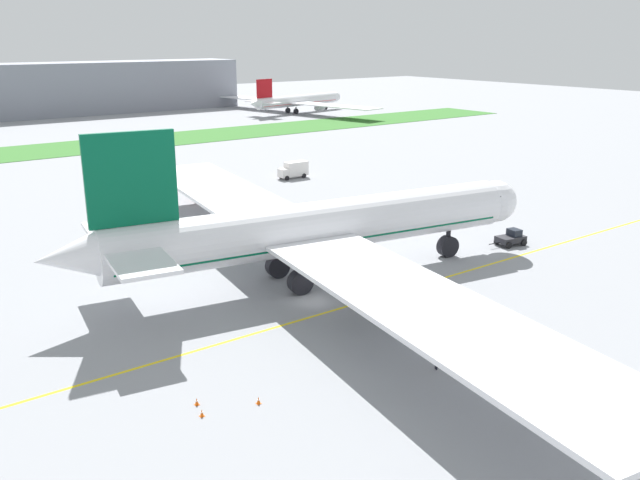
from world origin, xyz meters
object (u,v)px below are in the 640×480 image
object	(u,v)px
airliner_foreground	(312,229)
service_truck_fuel_bowser	(294,170)
traffic_cone_port_wing	(197,401)
service_truck_baggage_loader	(208,192)
parked_airliner_far_right	(296,101)
traffic_cone_near_nose	(258,400)
traffic_cone_starboard_wing	(202,413)
pushback_tug	(511,238)
ground_crew_wingwalker_port	(437,358)

from	to	relation	value
airliner_foreground	service_truck_fuel_bowser	xyz separation A→B (m)	(31.50, 49.53, -4.53)
traffic_cone_port_wing	service_truck_baggage_loader	xyz separation A→B (m)	(31.96, 59.13, 1.25)
traffic_cone_port_wing	parked_airliner_far_right	xyz separation A→B (m)	(122.00, 162.74, 4.05)
traffic_cone_port_wing	service_truck_fuel_bowser	world-z (taller)	service_truck_fuel_bowser
traffic_cone_near_nose	airliner_foreground	bearing A→B (deg)	45.31
traffic_cone_starboard_wing	traffic_cone_port_wing	bearing A→B (deg)	75.53
service_truck_baggage_loader	parked_airliner_far_right	xyz separation A→B (m)	(90.04, 103.61, 2.80)
pushback_tug	service_truck_fuel_bowser	xyz separation A→B (m)	(1.81, 54.17, 0.73)
airliner_foreground	traffic_cone_near_nose	xyz separation A→B (m)	(-19.20, -19.41, -5.94)
ground_crew_wingwalker_port	service_truck_fuel_bowser	bearing A→B (deg)	63.95
pushback_tug	traffic_cone_port_wing	xyz separation A→B (m)	(-52.75, -12.11, -0.69)
traffic_cone_starboard_wing	parked_airliner_far_right	xyz separation A→B (m)	(122.44, 164.44, 4.05)
traffic_cone_near_nose	service_truck_baggage_loader	distance (m)	67.90
traffic_cone_port_wing	service_truck_fuel_bowser	bearing A→B (deg)	50.54
pushback_tug	service_truck_baggage_loader	bearing A→B (deg)	113.85
parked_airliner_far_right	ground_crew_wingwalker_port	bearing A→B (deg)	-121.32
traffic_cone_port_wing	service_truck_baggage_loader	bearing A→B (deg)	61.61
traffic_cone_near_nose	ground_crew_wingwalker_port	bearing A→B (deg)	-15.79
traffic_cone_starboard_wing	traffic_cone_near_nose	bearing A→B (deg)	-12.68
airliner_foreground	parked_airliner_far_right	distance (m)	176.37
pushback_tug	airliner_foreground	bearing A→B (deg)	171.12
ground_crew_wingwalker_port	service_truck_baggage_loader	distance (m)	67.32
traffic_cone_near_nose	traffic_cone_port_wing	distance (m)	4.69
traffic_cone_port_wing	traffic_cone_starboard_wing	size ratio (longest dim) A/B	1.00
traffic_cone_port_wing	service_truck_baggage_loader	size ratio (longest dim) A/B	0.12
traffic_cone_near_nose	traffic_cone_port_wing	world-z (taller)	same
pushback_tug	ground_crew_wingwalker_port	bearing A→B (deg)	-150.78
service_truck_fuel_bowser	parked_airliner_far_right	size ratio (longest dim) A/B	0.08
pushback_tug	service_truck_fuel_bowser	size ratio (longest dim) A/B	0.94
airliner_foreground	service_truck_baggage_loader	world-z (taller)	airliner_foreground
ground_crew_wingwalker_port	parked_airliner_far_right	bearing A→B (deg)	58.68
parked_airliner_far_right	traffic_cone_starboard_wing	bearing A→B (deg)	-126.67
airliner_foreground	service_truck_fuel_bowser	distance (m)	58.87
ground_crew_wingwalker_port	traffic_cone_near_nose	bearing A→B (deg)	164.21
pushback_tug	ground_crew_wingwalker_port	distance (m)	38.91
airliner_foreground	service_truck_baggage_loader	size ratio (longest dim) A/B	18.58
traffic_cone_starboard_wing	pushback_tug	bearing A→B (deg)	14.55
traffic_cone_near_nose	parked_airliner_far_right	distance (m)	203.30
pushback_tug	ground_crew_wingwalker_port	xyz separation A→B (m)	(-33.96, -18.99, 0.06)
ground_crew_wingwalker_port	traffic_cone_starboard_wing	size ratio (longest dim) A/B	2.91
airliner_foreground	traffic_cone_port_wing	bearing A→B (deg)	-144.02
traffic_cone_starboard_wing	airliner_foreground	bearing A→B (deg)	38.12
service_truck_baggage_loader	ground_crew_wingwalker_port	bearing A→B (deg)	-101.28
pushback_tug	traffic_cone_near_nose	size ratio (longest dim) A/B	9.84
traffic_cone_near_nose	parked_airliner_far_right	xyz separation A→B (m)	(118.14, 165.41, 4.05)
traffic_cone_port_wing	parked_airliner_far_right	size ratio (longest dim) A/B	0.01
airliner_foreground	traffic_cone_near_nose	world-z (taller)	airliner_foreground
ground_crew_wingwalker_port	traffic_cone_port_wing	bearing A→B (deg)	159.88
airliner_foreground	pushback_tug	size ratio (longest dim) A/B	16.40
traffic_cone_port_wing	service_truck_baggage_loader	world-z (taller)	service_truck_baggage_loader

